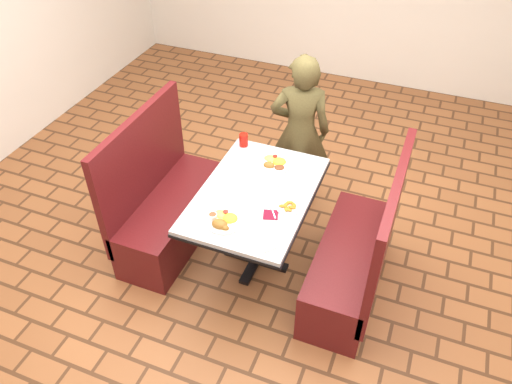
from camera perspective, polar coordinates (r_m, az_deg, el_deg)
room at (r=3.06m, az=0.00°, el=16.88°), size 7.00×7.04×2.82m
dining_table at (r=3.74m, az=0.00°, el=-1.12°), size 0.81×1.21×0.75m
booth_bench_left at (r=4.24m, az=-10.09°, el=-1.79°), size 0.47×1.20×1.17m
booth_bench_right at (r=3.83m, az=11.28°, el=-7.66°), size 0.47×1.20×1.17m
diner_person at (r=4.39m, az=5.03°, el=6.83°), size 0.60×0.48×1.44m
near_dinner_plate at (r=3.42m, az=-3.76°, el=-3.13°), size 0.26×0.26×0.08m
far_dinner_plate at (r=3.93m, az=2.15°, el=3.43°), size 0.26×0.26×0.07m
plantain_plate at (r=3.54m, az=3.72°, el=-1.72°), size 0.18×0.18×0.03m
maroon_napkin at (r=3.49m, az=1.68°, el=-2.62°), size 0.13×0.13×0.00m
spoon_utensil at (r=3.51m, az=1.96°, el=-2.32°), size 0.08×0.11×0.00m
red_tumbler at (r=4.12m, az=-1.43°, el=5.97°), size 0.07×0.07×0.11m
paper_napkin at (r=3.30m, az=1.03°, el=-5.65°), size 0.22×0.22×0.01m
knife_utensil at (r=3.45m, az=-2.43°, el=-3.15°), size 0.03×0.16×0.00m
fork_utensil at (r=3.48m, az=-3.91°, el=-2.68°), size 0.08×0.12×0.00m
lettuce_shreds at (r=3.71m, az=0.92°, el=0.42°), size 0.28×0.32×0.00m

